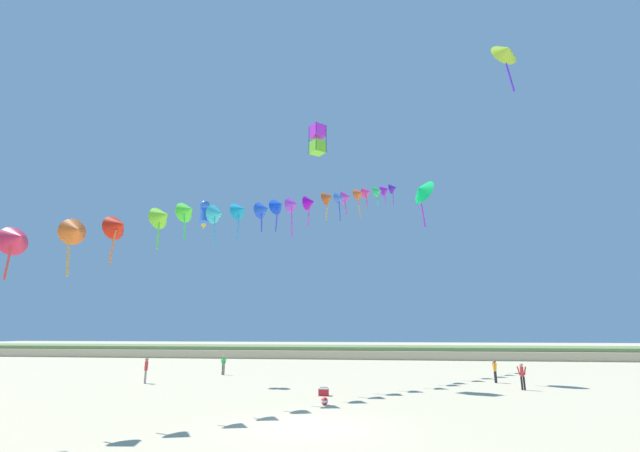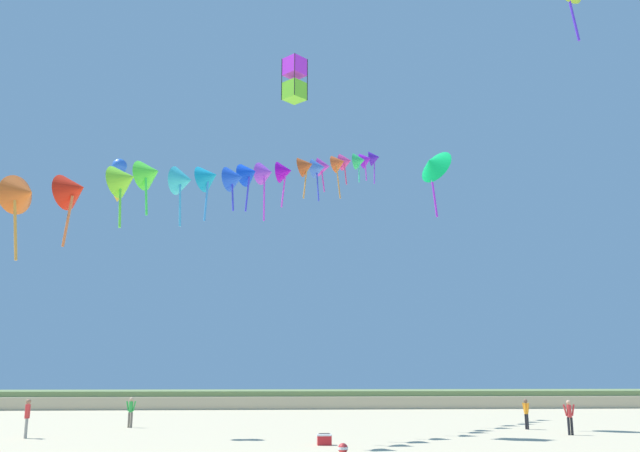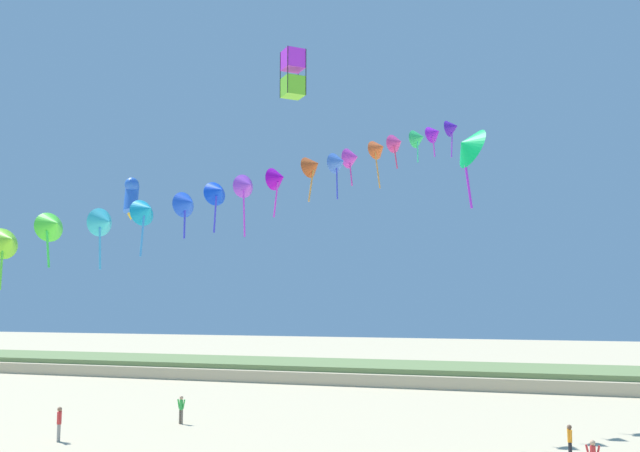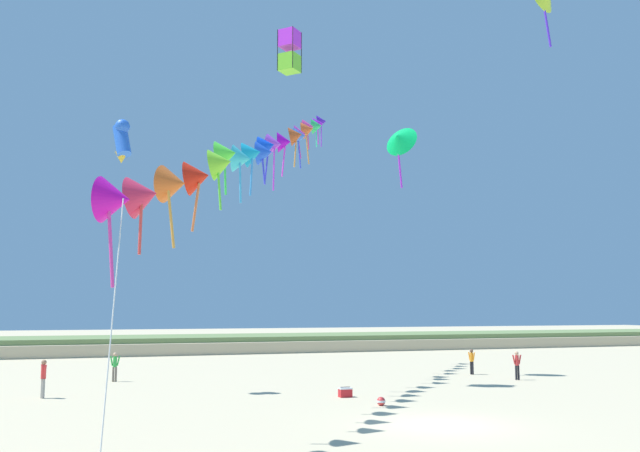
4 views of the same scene
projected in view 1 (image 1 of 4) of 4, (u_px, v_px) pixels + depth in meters
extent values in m
plane|color=beige|center=(308.00, 427.00, 16.29)|extent=(240.00, 240.00, 0.00)
cube|color=#BFAE8B|center=(359.00, 353.00, 58.76)|extent=(120.00, 11.23, 1.04)
cube|color=#6B844C|center=(359.00, 348.00, 58.92)|extent=(120.00, 9.54, 0.59)
cylinder|color=gray|center=(145.00, 377.00, 29.82)|extent=(0.13, 0.13, 0.86)
cylinder|color=gray|center=(145.00, 377.00, 29.68)|extent=(0.13, 0.13, 0.86)
cylinder|color=red|center=(146.00, 366.00, 29.92)|extent=(0.23, 0.23, 0.61)
cylinder|color=red|center=(147.00, 365.00, 30.12)|extent=(0.15, 0.22, 0.58)
cylinder|color=red|center=(146.00, 365.00, 29.75)|extent=(0.15, 0.22, 0.58)
sphere|color=#9E7051|center=(147.00, 359.00, 30.02)|extent=(0.23, 0.23, 0.23)
cylinder|color=black|center=(495.00, 377.00, 30.10)|extent=(0.11, 0.11, 0.77)
cylinder|color=black|center=(496.00, 377.00, 29.97)|extent=(0.11, 0.11, 0.77)
cylinder|color=orange|center=(495.00, 367.00, 30.19)|extent=(0.20, 0.20, 0.55)
cylinder|color=orange|center=(493.00, 366.00, 30.37)|extent=(0.13, 0.20, 0.52)
cylinder|color=orange|center=(496.00, 367.00, 30.03)|extent=(0.13, 0.20, 0.52)
sphere|color=brown|center=(494.00, 362.00, 30.28)|extent=(0.21, 0.21, 0.21)
cylinder|color=#726656|center=(222.00, 370.00, 35.45)|extent=(0.12, 0.12, 0.80)
cylinder|color=#726656|center=(224.00, 370.00, 35.41)|extent=(0.12, 0.12, 0.80)
cylinder|color=green|center=(224.00, 361.00, 35.59)|extent=(0.21, 0.21, 0.57)
cylinder|color=green|center=(222.00, 361.00, 35.65)|extent=(0.20, 0.11, 0.54)
cylinder|color=green|center=(226.00, 361.00, 35.55)|extent=(0.20, 0.11, 0.54)
sphere|color=tan|center=(224.00, 356.00, 35.68)|extent=(0.22, 0.22, 0.22)
cylinder|color=black|center=(524.00, 383.00, 26.39)|extent=(0.12, 0.12, 0.81)
cylinder|color=black|center=(522.00, 383.00, 26.43)|extent=(0.12, 0.12, 0.81)
cylinder|color=red|center=(522.00, 372.00, 26.57)|extent=(0.21, 0.21, 0.57)
cylinder|color=red|center=(525.00, 371.00, 26.54)|extent=(0.20, 0.10, 0.54)
cylinder|color=red|center=(519.00, 371.00, 26.63)|extent=(0.20, 0.10, 0.54)
sphere|color=tan|center=(521.00, 365.00, 26.67)|extent=(0.22, 0.22, 0.22)
cone|color=#DB294B|center=(17.00, 239.00, 15.85)|extent=(1.26, 1.37, 1.20)
cylinder|color=#E54139|center=(8.00, 262.00, 15.52)|extent=(0.10, 0.13, 1.33)
cone|color=orange|center=(75.00, 231.00, 17.58)|extent=(1.21, 1.32, 1.12)
cylinder|color=gold|center=(68.00, 255.00, 17.21)|extent=(0.28, 0.11, 1.66)
cone|color=red|center=(118.00, 226.00, 19.01)|extent=(1.20, 1.34, 1.20)
cylinder|color=orange|center=(113.00, 247.00, 18.66)|extent=(0.25, 0.14, 1.53)
cone|color=#7EE42C|center=(163.00, 216.00, 20.85)|extent=(1.23, 1.35, 1.21)
cylinder|color=#5CE539|center=(158.00, 235.00, 20.50)|extent=(0.17, 0.20, 1.45)
cone|color=#50EE38|center=(188.00, 211.00, 22.53)|extent=(1.24, 1.36, 1.19)
cylinder|color=#39E54C|center=(184.00, 227.00, 22.20)|extent=(0.16, 0.17, 1.34)
cone|color=#34C0D4|center=(217.00, 214.00, 24.15)|extent=(1.10, 1.30, 1.13)
cylinder|color=#39A6E5|center=(214.00, 231.00, 23.79)|extent=(0.14, 0.11, 1.61)
cone|color=#139ECA|center=(241.00, 210.00, 25.73)|extent=(1.29, 1.38, 1.21)
cylinder|color=#3993E5|center=(238.00, 227.00, 25.36)|extent=(0.17, 0.12, 1.66)
cone|color=blue|center=(264.00, 209.00, 27.34)|extent=(1.17, 1.32, 1.14)
cylinder|color=#393DE5|center=(262.00, 222.00, 27.01)|extent=(0.16, 0.24, 1.31)
cone|color=blue|center=(278.00, 205.00, 29.07)|extent=(1.33, 1.39, 1.19)
cylinder|color=#393AE5|center=(277.00, 220.00, 28.71)|extent=(0.22, 0.19, 1.63)
cone|color=#A342DD|center=(293.00, 204.00, 30.48)|extent=(1.22, 1.32, 1.12)
cylinder|color=#CE39E5|center=(292.00, 222.00, 30.04)|extent=(0.09, 0.25, 2.19)
cone|color=#A00AC5|center=(310.00, 202.00, 31.99)|extent=(1.08, 1.29, 1.13)
cylinder|color=#E539DE|center=(309.00, 216.00, 31.62)|extent=(0.26, 0.12, 1.70)
cone|color=#C04D1F|center=(328.00, 197.00, 33.75)|extent=(1.24, 1.35, 1.22)
cylinder|color=orange|center=(327.00, 210.00, 33.38)|extent=(0.25, 0.27, 1.66)
cone|color=#3F71DB|center=(340.00, 198.00, 35.54)|extent=(1.13, 1.31, 1.12)
cylinder|color=blue|center=(340.00, 211.00, 35.16)|extent=(0.17, 0.27, 1.80)
cone|color=#D23BC5|center=(346.00, 197.00, 36.87)|extent=(1.05, 1.28, 1.11)
cylinder|color=#E539AE|center=(346.00, 207.00, 36.53)|extent=(0.24, 0.17, 1.37)
cone|color=#E55B27|center=(359.00, 194.00, 38.60)|extent=(1.30, 1.39, 1.20)
cylinder|color=orange|center=(359.00, 207.00, 38.18)|extent=(0.32, 0.15, 2.09)
cone|color=#E03B92|center=(367.00, 192.00, 40.51)|extent=(1.21, 1.32, 1.12)
cylinder|color=#E5396A|center=(367.00, 201.00, 40.18)|extent=(0.23, 0.22, 1.36)
cone|color=#2ECD67|center=(378.00, 191.00, 41.84)|extent=(1.16, 1.32, 1.14)
cylinder|color=#39E5A0|center=(378.00, 199.00, 41.51)|extent=(0.09, 0.14, 1.33)
cone|color=#971CE1|center=(385.00, 190.00, 43.62)|extent=(1.32, 1.40, 1.21)
cylinder|color=#CD39E5|center=(385.00, 198.00, 43.29)|extent=(0.16, 0.20, 1.32)
cone|color=#501EC2|center=(393.00, 188.00, 45.51)|extent=(1.17, 1.32, 1.18)
cylinder|color=#9639E5|center=(393.00, 198.00, 45.12)|extent=(0.14, 0.25, 1.82)
cylinder|color=blue|center=(204.00, 214.00, 33.22)|extent=(1.17, 1.42, 1.76)
sphere|color=blue|center=(205.00, 205.00, 33.39)|extent=(0.74, 0.74, 0.74)
cone|color=gold|center=(204.00, 225.00, 33.01)|extent=(0.85, 0.85, 0.56)
sphere|color=black|center=(205.00, 203.00, 33.44)|extent=(0.15, 0.15, 0.15)
cube|color=#71D52C|center=(318.00, 148.00, 33.72)|extent=(1.38, 1.38, 0.98)
cube|color=#C32DE5|center=(318.00, 131.00, 34.05)|extent=(1.38, 1.38, 0.98)
cylinder|color=black|center=(319.00, 143.00, 34.55)|extent=(0.04, 0.04, 2.38)
cylinder|color=black|center=(309.00, 140.00, 34.00)|extent=(0.04, 0.04, 2.38)
cylinder|color=black|center=(316.00, 136.00, 33.22)|extent=(0.04, 0.04, 2.38)
cylinder|color=black|center=(326.00, 139.00, 33.77)|extent=(0.04, 0.04, 2.38)
cone|color=#C8EE33|center=(506.00, 51.00, 27.62)|extent=(2.09, 1.69, 1.90)
cone|color=#572DE5|center=(506.00, 51.00, 27.62)|extent=(1.16, 0.96, 1.06)
cylinder|color=#572DE5|center=(509.00, 73.00, 27.24)|extent=(0.49, 0.13, 2.64)
cone|color=#0AC757|center=(421.00, 190.00, 34.89)|extent=(2.48, 2.64, 2.25)
cone|color=#B42DE5|center=(421.00, 190.00, 34.89)|extent=(1.40, 1.47, 1.25)
cylinder|color=#B42DE5|center=(422.00, 211.00, 34.47)|extent=(0.43, 0.24, 2.84)
cube|color=red|center=(324.00, 392.00, 24.15)|extent=(0.56, 0.40, 0.36)
cube|color=white|center=(324.00, 388.00, 24.20)|extent=(0.58, 0.41, 0.06)
cylinder|color=black|center=(324.00, 387.00, 24.22)|extent=(0.45, 0.03, 0.03)
sphere|color=red|center=(324.00, 401.00, 21.15)|extent=(0.36, 0.36, 0.36)
cylinder|color=white|center=(324.00, 401.00, 21.15)|extent=(0.36, 0.36, 0.09)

